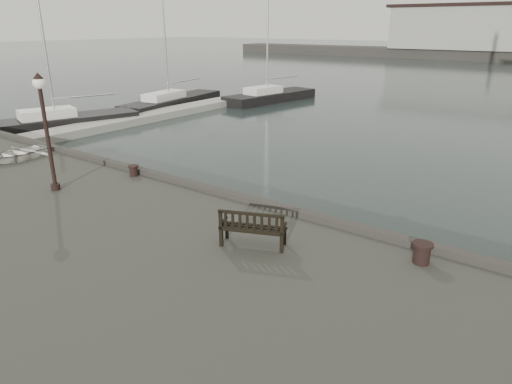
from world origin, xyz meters
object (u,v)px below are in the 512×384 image
lamp_post (44,117)px  yacht_d (271,99)px  bollard_right (422,253)px  bench (253,235)px  dinghy (18,153)px  yacht_a (64,125)px  bollard_left (134,171)px  yacht_b (173,104)px

lamp_post → yacht_d: 29.58m
bollard_right → bench: bearing=-156.7°
bench → bollard_right: size_ratio=3.45×
dinghy → yacht_a: yacht_a is taller
bollard_left → yacht_b: 23.92m
bench → dinghy: (-11.99, 0.57, -0.05)m
bollard_left → bollard_right: (10.16, -0.36, 0.05)m
bench → lamp_post: 7.80m
bench → yacht_a: 24.35m
bench → lamp_post: lamp_post is taller
bollard_left → dinghy: bearing=-166.3°
yacht_b → bench: bearing=-49.2°
yacht_a → yacht_b: yacht_b is taller
bench → yacht_b: (-22.83, 19.40, -1.60)m
bollard_left → yacht_b: yacht_b is taller
bollard_right → yacht_b: bearing=145.9°
bollard_left → dinghy: dinghy is taller
bench → yacht_d: (-17.88, 26.88, -1.62)m
bench → yacht_b: size_ratio=0.11×
lamp_post → dinghy: size_ratio=1.57×
yacht_b → yacht_d: (4.94, 7.47, -0.02)m
bollard_right → bollard_left: bearing=178.0°
bollard_left → yacht_d: (-11.26, 25.00, -1.52)m
yacht_a → yacht_d: size_ratio=1.08×
bench → bollard_right: (3.54, 1.52, -0.05)m
bollard_left → lamp_post: lamp_post is taller
dinghy → yacht_b: size_ratio=0.16×
dinghy → yacht_a: 13.62m
bollard_right → yacht_d: 33.23m
bollard_right → lamp_post: bearing=-169.2°
bench → dinghy: size_ratio=0.71×
lamp_post → yacht_a: size_ratio=0.28×
bollard_right → yacht_a: bearing=164.0°
bench → dinghy: bench is taller
yacht_a → yacht_d: 18.46m
yacht_b → yacht_a: bearing=-97.4°
lamp_post → dinghy: (-4.50, 1.15, -2.12)m
bollard_right → lamp_post: size_ratio=0.13×
bench → bollard_left: bearing=141.5°
dinghy → yacht_d: yacht_d is taller
lamp_post → yacht_a: bearing=147.5°
bench → yacht_d: 32.32m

